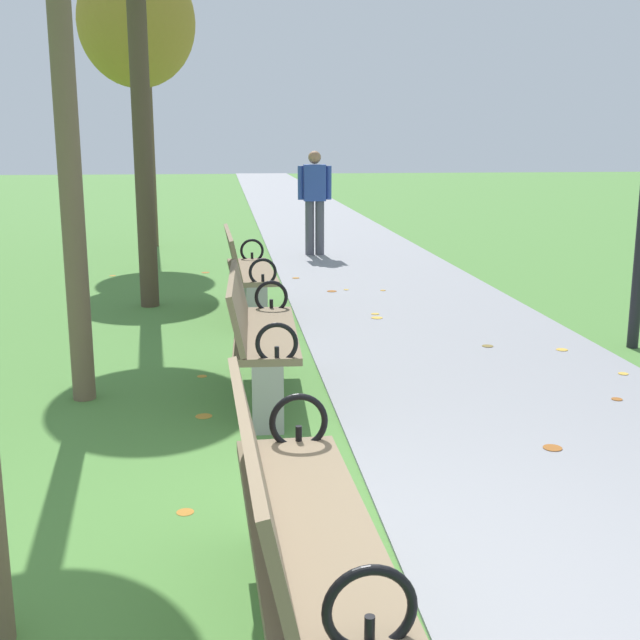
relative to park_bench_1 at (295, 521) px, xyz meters
The scene contains 7 objects.
paved_walkway 18.00m from the park_bench_1, 84.25° to the left, with size 2.60×44.00×0.02m, color gray.
park_bench_1 is the anchor object (origin of this frame).
park_bench_2 2.97m from the park_bench_1, 90.00° to the left, with size 0.53×1.62×0.90m.
park_bench_3 5.73m from the park_bench_1, 90.00° to the left, with size 0.52×1.61×0.90m.
tree_4 9.84m from the park_bench_1, 98.17° to the left, with size 1.61×1.61×4.28m.
pedestrian_walking 10.17m from the park_bench_1, 83.15° to the left, with size 0.53×0.23×1.62m.
scattered_leaves 3.99m from the park_bench_1, 76.32° to the left, with size 4.79×10.64×0.02m.
Camera 1 is at (-0.74, -2.63, 1.85)m, focal length 45.80 mm.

